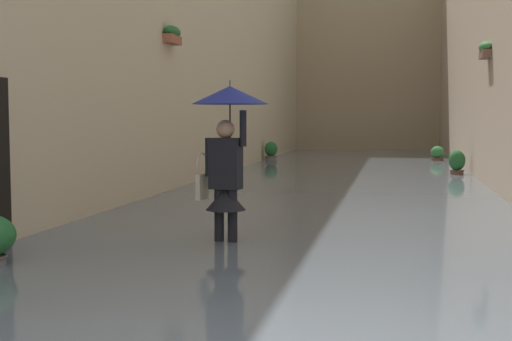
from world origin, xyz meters
TOP-DOWN VIEW (x-y plane):
  - ground_plane at (0.00, -14.88)m, footprint 74.42×74.42m
  - flood_water at (0.00, -14.88)m, footprint 7.49×35.77m
  - building_facade_far at (0.00, -30.67)m, footprint 10.29×1.80m
  - person_wading at (0.71, -4.66)m, footprint 0.95×0.95m
  - potted_plant_far_right at (3.04, -21.05)m, footprint 0.46×0.46m
  - potted_plant_mid_left at (-2.82, -22.05)m, footprint 0.48×0.48m
  - potted_plant_far_left at (-2.98, -15.93)m, footprint 0.44×0.44m

SIDE VIEW (x-z plane):
  - ground_plane at x=0.00m, z-range 0.00..0.00m
  - flood_water at x=0.00m, z-range 0.00..0.19m
  - potted_plant_mid_left at x=-2.82m, z-range 0.02..0.72m
  - potted_plant_far_left at x=-2.98m, z-range 0.03..0.86m
  - potted_plant_far_right at x=3.04m, z-range 0.02..0.88m
  - person_wading at x=0.71m, z-range 0.39..2.56m
  - building_facade_far at x=0.00m, z-range 0.00..11.55m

